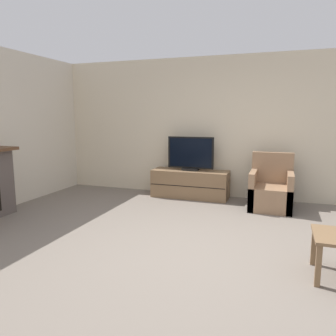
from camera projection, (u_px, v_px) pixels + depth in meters
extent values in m
plane|color=slate|center=(195.00, 253.00, 3.82)|extent=(24.00, 24.00, 0.00)
cube|color=beige|center=(233.00, 128.00, 6.26)|extent=(12.00, 0.06, 2.70)
cube|color=brown|center=(190.00, 184.00, 6.37)|extent=(1.47, 0.50, 0.53)
cube|color=black|center=(187.00, 186.00, 6.14)|extent=(1.45, 0.01, 0.01)
cube|color=black|center=(190.00, 169.00, 6.33)|extent=(0.31, 0.18, 0.04)
cube|color=black|center=(191.00, 153.00, 6.28)|extent=(0.90, 0.03, 0.61)
cube|color=black|center=(190.00, 153.00, 6.26)|extent=(0.83, 0.01, 0.55)
cube|color=#937051|center=(271.00, 197.00, 5.58)|extent=(0.70, 0.76, 0.40)
cube|color=#937051|center=(273.00, 167.00, 5.80)|extent=(0.70, 0.14, 0.54)
cube|color=#937051|center=(253.00, 189.00, 5.66)|extent=(0.10, 0.76, 0.64)
cube|color=#937051|center=(290.00, 192.00, 5.47)|extent=(0.10, 0.76, 0.64)
cube|color=brown|center=(318.00, 266.00, 3.03)|extent=(0.05, 0.05, 0.41)
cube|color=brown|center=(314.00, 246.00, 3.48)|extent=(0.05, 0.05, 0.41)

